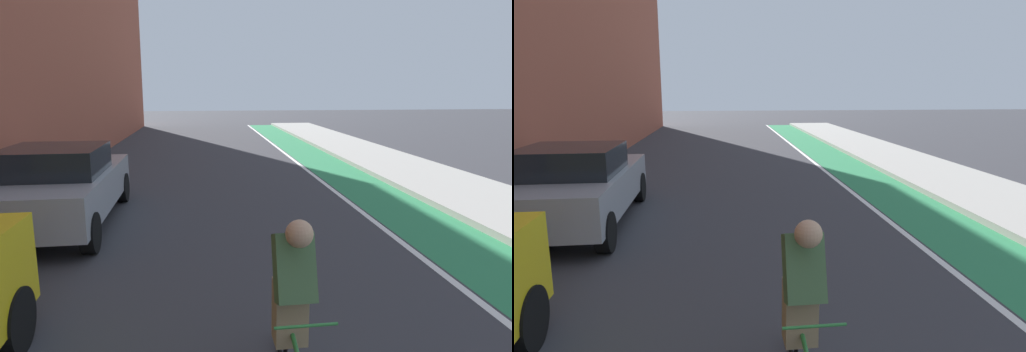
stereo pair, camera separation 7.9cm
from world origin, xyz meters
TOP-DOWN VIEW (x-y plane):
  - ground_plane at (0.00, 16.29)m, footprint 89.29×89.29m
  - bike_lane_paint at (3.59, 18.29)m, footprint 1.60×40.58m
  - lane_divider_stripe at (2.69, 18.29)m, footprint 0.12×40.58m
  - sidewalk_right at (5.79, 18.29)m, footprint 2.80×40.58m
  - parked_sedan_silver at (-3.34, 15.27)m, footprint 2.05×4.44m
  - cyclist_trailing at (0.08, 10.14)m, footprint 0.48×1.65m

SIDE VIEW (x-z plane):
  - ground_plane at x=0.00m, z-range 0.00..0.00m
  - bike_lane_paint at x=3.59m, z-range 0.00..0.00m
  - lane_divider_stripe at x=2.69m, z-range 0.00..0.00m
  - sidewalk_right at x=5.79m, z-range 0.00..0.14m
  - parked_sedan_silver at x=-3.34m, z-range 0.02..1.55m
  - cyclist_trailing at x=0.08m, z-range 0.01..1.59m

